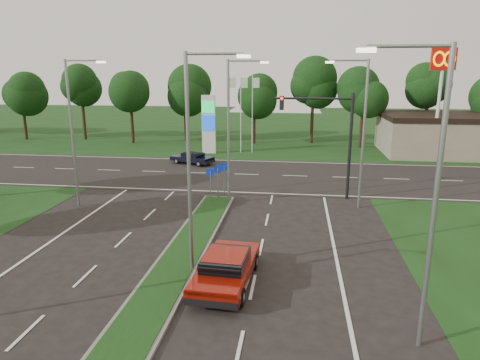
# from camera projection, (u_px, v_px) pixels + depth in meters

# --- Properties ---
(verge_far) EXTENTS (160.00, 50.00, 0.02)m
(verge_far) POSITION_uv_depth(u_px,v_px,m) (264.00, 128.00, 65.37)
(verge_far) COLOR #173411
(verge_far) RESTS_ON ground
(cross_road) EXTENTS (160.00, 12.00, 0.02)m
(cross_road) POSITION_uv_depth(u_px,v_px,m) (235.00, 174.00, 35.57)
(cross_road) COLOR black
(cross_road) RESTS_ON ground
(median_kerb) EXTENTS (2.00, 26.00, 0.12)m
(median_kerb) POSITION_uv_depth(u_px,v_px,m) (159.00, 292.00, 16.34)
(median_kerb) COLOR slate
(median_kerb) RESTS_ON ground
(commercial_building) EXTENTS (16.00, 9.00, 4.00)m
(commercial_building) POSITION_uv_depth(u_px,v_px,m) (464.00, 135.00, 43.79)
(commercial_building) COLOR gray
(commercial_building) RESTS_ON ground
(streetlight_median_near) EXTENTS (2.53, 0.22, 9.00)m
(streetlight_median_near) POSITION_uv_depth(u_px,v_px,m) (193.00, 154.00, 16.90)
(streetlight_median_near) COLOR gray
(streetlight_median_near) RESTS_ON ground
(streetlight_median_far) EXTENTS (2.53, 0.22, 9.00)m
(streetlight_median_far) POSITION_uv_depth(u_px,v_px,m) (232.00, 125.00, 26.52)
(streetlight_median_far) COLOR gray
(streetlight_median_far) RESTS_ON ground
(streetlight_left_far) EXTENTS (2.53, 0.22, 9.00)m
(streetlight_left_far) POSITION_uv_depth(u_px,v_px,m) (74.00, 126.00, 25.79)
(streetlight_left_far) COLOR gray
(streetlight_left_far) RESTS_ON ground
(streetlight_right_far) EXTENTS (2.53, 0.22, 9.00)m
(streetlight_right_far) POSITION_uv_depth(u_px,v_px,m) (361.00, 127.00, 25.51)
(streetlight_right_far) COLOR gray
(streetlight_right_far) RESTS_ON ground
(streetlight_right_near) EXTENTS (2.53, 0.22, 9.00)m
(streetlight_right_near) POSITION_uv_depth(u_px,v_px,m) (429.00, 187.00, 12.06)
(streetlight_right_near) COLOR gray
(streetlight_right_near) RESTS_ON ground
(traffic_signal) EXTENTS (5.10, 0.42, 7.00)m
(traffic_signal) POSITION_uv_depth(u_px,v_px,m) (330.00, 129.00, 27.74)
(traffic_signal) COLOR black
(traffic_signal) RESTS_ON ground
(median_signs) EXTENTS (1.16, 1.76, 2.38)m
(median_signs) POSITION_uv_depth(u_px,v_px,m) (218.00, 175.00, 27.85)
(median_signs) COLOR gray
(median_signs) RESTS_ON ground
(gas_pylon) EXTENTS (5.80, 1.26, 8.00)m
(gas_pylon) POSITION_uv_depth(u_px,v_px,m) (211.00, 123.00, 43.98)
(gas_pylon) COLOR silver
(gas_pylon) RESTS_ON ground
(mcdonalds_sign) EXTENTS (2.20, 0.47, 10.40)m
(mcdonalds_sign) POSITION_uv_depth(u_px,v_px,m) (442.00, 75.00, 38.97)
(mcdonalds_sign) COLOR silver
(mcdonalds_sign) RESTS_ON ground
(treeline_far) EXTENTS (6.00, 6.00, 9.90)m
(treeline_far) POSITION_uv_depth(u_px,v_px,m) (255.00, 85.00, 49.20)
(treeline_far) COLOR black
(treeline_far) RESTS_ON ground
(red_sedan) EXTENTS (2.26, 4.91, 1.32)m
(red_sedan) POSITION_uv_depth(u_px,v_px,m) (226.00, 267.00, 16.96)
(red_sedan) COLOR maroon
(red_sedan) RESTS_ON ground
(navy_sedan) EXTENTS (4.23, 2.98, 1.08)m
(navy_sedan) POSITION_uv_depth(u_px,v_px,m) (192.00, 158.00, 39.36)
(navy_sedan) COLOR black
(navy_sedan) RESTS_ON ground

